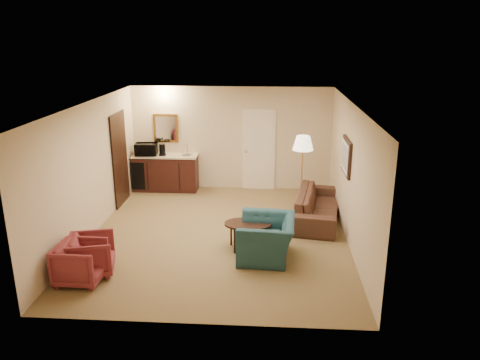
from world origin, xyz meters
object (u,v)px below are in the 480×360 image
at_px(coffee_table, 248,235).
at_px(floor_lamp, 302,173).
at_px(rose_chair_far, 92,253).
at_px(rose_chair_near, 80,261).
at_px(teal_armchair, 267,232).
at_px(waste_bin, 191,185).
at_px(coffee_maker, 162,150).
at_px(wetbar_cabinet, 166,172).
at_px(sofa, 318,201).
at_px(microwave, 146,148).

relative_size(coffee_table, floor_lamp, 0.51).
distance_m(rose_chair_far, floor_lamp, 4.87).
bearing_deg(rose_chair_near, teal_armchair, -68.94).
distance_m(floor_lamp, waste_bin, 3.01).
distance_m(waste_bin, coffee_maker, 1.15).
bearing_deg(wetbar_cabinet, rose_chair_near, -94.37).
xyz_separation_m(coffee_table, coffee_maker, (-2.30, 3.21, 0.81)).
relative_size(sofa, microwave, 4.04).
height_order(teal_armchair, floor_lamp, floor_lamp).
xyz_separation_m(wetbar_cabinet, waste_bin, (0.65, -0.07, -0.31)).
bearing_deg(microwave, teal_armchair, -54.32).
height_order(floor_lamp, coffee_maker, floor_lamp).
bearing_deg(coffee_table, teal_armchair, -44.91).
relative_size(wetbar_cabinet, floor_lamp, 0.96).
bearing_deg(teal_armchair, waste_bin, -148.01).
bearing_deg(sofa, waste_bin, 69.46).
bearing_deg(rose_chair_far, waste_bin, -26.62).
relative_size(rose_chair_near, floor_lamp, 0.42).
bearing_deg(rose_chair_near, rose_chair_far, -11.99).
xyz_separation_m(floor_lamp, microwave, (-3.81, 1.14, 0.24)).
bearing_deg(sofa, floor_lamp, 37.86).
bearing_deg(wetbar_cabinet, coffee_table, -55.49).
distance_m(wetbar_cabinet, floor_lamp, 3.58).
xyz_separation_m(teal_armchair, rose_chair_far, (-2.89, -0.77, -0.13)).
bearing_deg(coffee_table, rose_chair_near, -151.49).
bearing_deg(rose_chair_far, coffee_table, -80.60).
bearing_deg(rose_chair_far, teal_armchair, -89.44).
xyz_separation_m(rose_chair_far, waste_bin, (0.94, 4.32, -0.22)).
bearing_deg(waste_bin, coffee_maker, 179.25).
bearing_deg(waste_bin, teal_armchair, -61.23).
bearing_deg(microwave, coffee_table, -54.85).
xyz_separation_m(teal_armchair, coffee_table, (-0.35, 0.35, -0.24)).
bearing_deg(coffee_maker, sofa, -28.53).
relative_size(floor_lamp, microwave, 3.20).
relative_size(rose_chair_far, floor_lamp, 0.42).
distance_m(wetbar_cabinet, coffee_table, 3.98).
xyz_separation_m(wetbar_cabinet, coffee_maker, (-0.05, -0.06, 0.60)).
relative_size(sofa, coffee_maker, 7.60).
distance_m(rose_chair_near, waste_bin, 4.73).
bearing_deg(sofa, coffee_maker, 74.15).
bearing_deg(teal_armchair, coffee_table, -131.69).
distance_m(wetbar_cabinet, sofa, 4.09).
relative_size(sofa, coffee_table, 2.50).
bearing_deg(coffee_maker, waste_bin, -4.34).
bearing_deg(wetbar_cabinet, microwave, -173.24).
bearing_deg(rose_chair_far, rose_chair_near, 152.45).
xyz_separation_m(wetbar_cabinet, microwave, (-0.46, -0.05, 0.64)).
distance_m(rose_chair_far, coffee_maker, 4.39).
xyz_separation_m(sofa, coffee_table, (-1.43, -1.48, -0.17)).
distance_m(sofa, rose_chair_near, 4.97).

